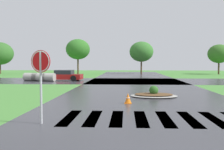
% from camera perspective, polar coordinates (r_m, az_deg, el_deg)
% --- Properties ---
extents(asphalt_roadway, '(10.37, 80.00, 0.01)m').
position_cam_1_polar(asphalt_roadway, '(14.71, 7.15, -5.33)').
color(asphalt_roadway, '#35353A').
rests_on(asphalt_roadway, ground).
extents(asphalt_cross_road, '(90.00, 9.34, 0.01)m').
position_cam_1_polar(asphalt_cross_road, '(28.22, 5.26, -1.36)').
color(asphalt_cross_road, '#35353A').
rests_on(asphalt_cross_road, ground).
extents(crosswalk_stripes, '(6.75, 2.80, 0.01)m').
position_cam_1_polar(crosswalk_stripes, '(9.65, 9.27, -9.73)').
color(crosswalk_stripes, white).
rests_on(crosswalk_stripes, ground).
extents(stop_sign, '(0.74, 0.25, 2.52)m').
position_cam_1_polar(stop_sign, '(8.84, -15.89, 1.27)').
color(stop_sign, '#B2B5BA').
rests_on(stop_sign, ground).
extents(median_island, '(2.84, 2.02, 0.68)m').
position_cam_1_polar(median_island, '(15.61, 9.46, -4.38)').
color(median_island, '#9E9B93').
rests_on(median_island, ground).
extents(car_silver_hatch, '(4.50, 2.27, 1.22)m').
position_cam_1_polar(car_silver_hatch, '(29.22, -11.05, -0.15)').
color(car_silver_hatch, maroon).
rests_on(car_silver_hatch, ground).
extents(drainage_pipe_stack, '(3.74, 1.51, 0.91)m').
position_cam_1_polar(drainage_pipe_stack, '(29.03, -16.14, -0.45)').
color(drainage_pipe_stack, '#9E9B93').
rests_on(drainage_pipe_stack, ground).
extents(traffic_cone, '(0.36, 0.36, 0.53)m').
position_cam_1_polar(traffic_cone, '(12.92, 3.64, -5.35)').
color(traffic_cone, orange).
rests_on(traffic_cone, ground).
extents(background_treeline, '(43.13, 6.20, 6.24)m').
position_cam_1_polar(background_treeline, '(45.20, -4.76, 5.21)').
color(background_treeline, '#4C3823').
rests_on(background_treeline, ground).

